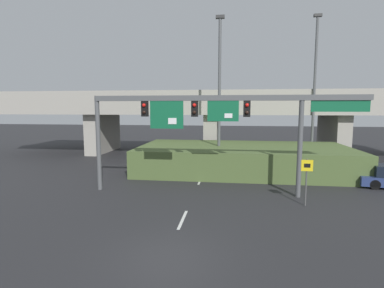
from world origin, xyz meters
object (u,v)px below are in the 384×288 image
object	(u,v)px
speed_limit_sign	(307,176)
parked_sedan_near_right	(337,171)
signal_gantry	(214,114)
highway_light_pole_far	(314,87)
highway_light_pole_near	(219,91)

from	to	relation	value
speed_limit_sign	parked_sedan_near_right	world-z (taller)	speed_limit_sign
signal_gantry	speed_limit_sign	bearing A→B (deg)	-18.04
highway_light_pole_far	parked_sedan_near_right	bearing A→B (deg)	-88.65
signal_gantry	highway_light_pole_near	size ratio (longest dim) A/B	1.29
speed_limit_sign	parked_sedan_near_right	xyz separation A→B (m)	(3.71, 6.45, -1.02)
highway_light_pole_near	highway_light_pole_far	distance (m)	9.72
parked_sedan_near_right	speed_limit_sign	bearing A→B (deg)	-113.82
speed_limit_sign	highway_light_pole_far	distance (m)	14.75
signal_gantry	highway_light_pole_near	world-z (taller)	highway_light_pole_near
signal_gantry	highway_light_pole_far	bearing A→B (deg)	53.30
speed_limit_sign	highway_light_pole_near	xyz separation A→B (m)	(-5.05, 8.68, 4.99)
signal_gantry	highway_light_pole_far	world-z (taller)	highway_light_pole_far
highway_light_pole_near	parked_sedan_near_right	size ratio (longest dim) A/B	2.71
signal_gantry	parked_sedan_near_right	xyz separation A→B (m)	(8.77, 4.81, -4.22)
signal_gantry	highway_light_pole_near	bearing A→B (deg)	89.89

